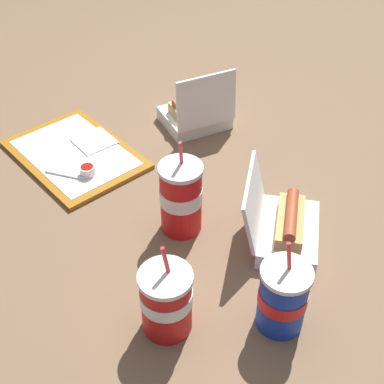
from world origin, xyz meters
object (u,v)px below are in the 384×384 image
Objects in this scene: clamshell_hotdog_left at (284,226)px; soda_cup_back at (181,197)px; plastic_fork at (65,174)px; soda_cup_corner at (166,300)px; food_tray at (75,154)px; clamshell_hotdog_corner at (196,113)px; soda_cup_left at (283,297)px; ketchup_cup at (87,170)px.

soda_cup_back is (0.18, 0.15, 0.05)m from clamshell_hotdog_left.
plastic_fork is 0.53m from soda_cup_corner.
food_tray is 0.61m from clamshell_hotdog_left.
food_tray is 0.41m from soda_cup_back.
soda_cup_back is at bearing 136.35° from clamshell_hotdog_corner.
soda_cup_left is at bearing 153.90° from clamshell_hotdog_corner.
plastic_fork is (-0.07, 0.07, 0.01)m from food_tray.
plastic_fork is 0.42m from clamshell_hotdog_corner.
soda_cup_left is (-0.73, -0.04, 0.07)m from food_tray.
clamshell_hotdog_corner is 0.43m from soda_cup_back.
plastic_fork is 0.53× the size of soda_cup_left.
food_tray is 9.52× the size of ketchup_cup.
soda_cup_left is at bearing -176.82° from food_tray.
food_tray is at bearing -77.14° from plastic_fork.
soda_cup_left reaches higher than plastic_fork.
soda_cup_back is at bearing -2.81° from soda_cup_left.
plastic_fork is at bearing 28.92° from clamshell_hotdog_left.
soda_cup_back is at bearing -43.73° from soda_cup_corner.
soda_cup_left is (-0.33, 0.02, -0.02)m from soda_cup_back.
food_tray is 0.73m from soda_cup_left.
clamshell_hotdog_corner reaches higher than clamshell_hotdog_left.
ketchup_cup is 0.37m from clamshell_hotdog_corner.
soda_cup_corner is at bearing 139.09° from plastic_fork.
clamshell_hotdog_corner is (-0.01, -0.42, 0.03)m from plastic_fork.
ketchup_cup is at bearing 5.53° from soda_cup_left.
soda_cup_corner reaches higher than food_tray.
clamshell_hotdog_left is (-0.49, 0.14, -0.00)m from clamshell_hotdog_corner.
soda_cup_back reaches higher than food_tray.
plastic_fork is 0.58m from clamshell_hotdog_left.
clamshell_hotdog_left reaches higher than ketchup_cup.
clamshell_hotdog_left is (-0.57, -0.21, 0.03)m from food_tray.
soda_cup_back is (-0.29, -0.08, 0.06)m from ketchup_cup.
clamshell_hotdog_left is 1.26× the size of soda_cup_left.
soda_cup_corner is (-0.49, 0.11, 0.05)m from ketchup_cup.
soda_cup_back is (-0.40, -0.06, 0.08)m from food_tray.
clamshell_hotdog_left is at bearing -48.22° from soda_cup_left.
soda_cup_back is 1.14× the size of soda_cup_left.
ketchup_cup is 0.19× the size of clamshell_hotdog_corner.
ketchup_cup is 0.51m from soda_cup_corner.
clamshell_hotdog_left reaches higher than plastic_fork.
clamshell_hotdog_corner is 0.79× the size of clamshell_hotdog_left.
plastic_fork is at bearing 136.69° from food_tray.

